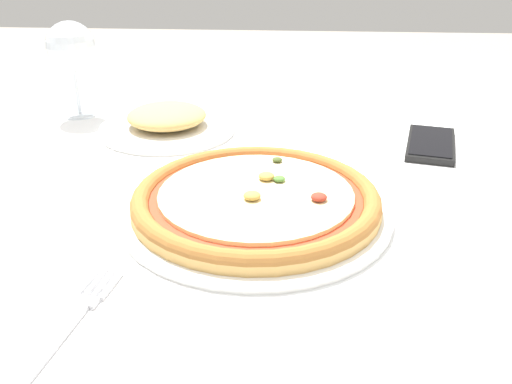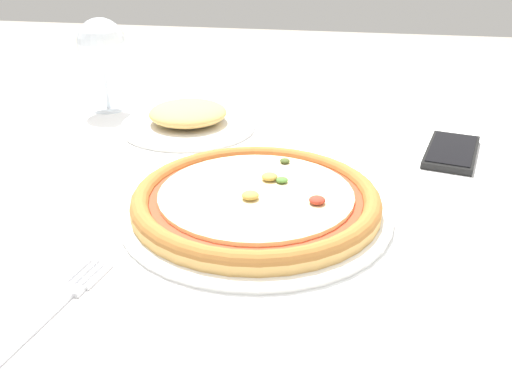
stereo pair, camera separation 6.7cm
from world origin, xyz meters
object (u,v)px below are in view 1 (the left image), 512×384
object	(u,v)px
cell_phone	(431,144)
fork	(70,320)
pizza_plate	(256,202)
dining_table	(312,238)
wine_glass_far_left	(71,48)
side_plate	(167,122)

from	to	relation	value
cell_phone	fork	bearing A→B (deg)	-132.19
pizza_plate	dining_table	bearing A→B (deg)	49.51
wine_glass_far_left	side_plate	size ratio (longest dim) A/B	0.74
wine_glass_far_left	cell_phone	distance (m)	0.62
fork	cell_phone	distance (m)	0.60
pizza_plate	wine_glass_far_left	world-z (taller)	wine_glass_far_left
cell_phone	side_plate	xyz separation A→B (m)	(-0.42, 0.04, 0.01)
dining_table	pizza_plate	distance (m)	0.15
dining_table	side_plate	size ratio (longest dim) A/B	5.53
pizza_plate	cell_phone	bearing A→B (deg)	42.75
pizza_plate	cell_phone	world-z (taller)	pizza_plate
pizza_plate	side_plate	size ratio (longest dim) A/B	1.45
fork	wine_glass_far_left	world-z (taller)	wine_glass_far_left
wine_glass_far_left	cell_phone	world-z (taller)	wine_glass_far_left
dining_table	fork	size ratio (longest dim) A/B	7.24
wine_glass_far_left	dining_table	bearing A→B (deg)	-33.10
pizza_plate	side_plate	distance (m)	0.33
fork	wine_glass_far_left	size ratio (longest dim) A/B	1.03
fork	wine_glass_far_left	bearing A→B (deg)	108.44
dining_table	fork	world-z (taller)	fork
fork	side_plate	size ratio (longest dim) A/B	0.76
dining_table	side_plate	bearing A→B (deg)	140.71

